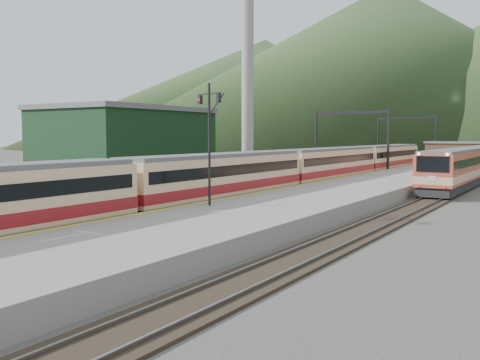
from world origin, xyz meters
The scene contains 17 objects.
track_main centered at (0.00, 40.00, 0.07)m, with size 2.60×200.00×0.23m.
track_far centered at (-5.00, 40.00, 0.07)m, with size 2.60×200.00×0.23m.
track_second centered at (11.50, 40.00, 0.07)m, with size 2.60×200.00×0.23m.
platform centered at (5.60, 38.00, 0.50)m, with size 8.00×100.00×1.00m, color gray.
gantry_near centered at (-2.85, 55.00, 5.59)m, with size 9.55×0.25×8.00m.
gantry_far centered at (-2.85, 80.00, 5.59)m, with size 9.55×0.25×8.00m.
warehouse centered at (-28.00, 42.00, 4.32)m, with size 14.50×20.50×8.60m.
smokestack centered at (-22.00, 62.00, 15.00)m, with size 1.80×1.80×30.00m, color #9E998E.
station_shed centered at (5.60, 78.00, 2.57)m, with size 9.40×4.40×3.10m.
hill_a centered at (-40.00, 190.00, 30.00)m, with size 180.00×180.00×60.00m, color #2C4C20.
hill_d centered at (-120.00, 240.00, 27.50)m, with size 200.00×200.00×55.00m, color #2C4C20.
main_train centered at (0.00, 32.20, 1.93)m, with size 2.78×76.35×3.40m.
second_train centered at (11.50, 54.19, 2.02)m, with size 2.94×39.99×3.58m.
signal_mast centered at (3.09, 16.84, 5.23)m, with size 2.10×0.86×6.94m.
short_signal_a centered at (-2.12, 9.32, 1.46)m, with size 0.25×0.20×2.27m.
short_signal_b centered at (-2.74, 24.41, 1.46)m, with size 0.23×0.18×2.27m.
short_signal_c centered at (-6.97, 14.49, 1.46)m, with size 0.22×0.16×2.27m.
Camera 1 is at (20.75, -7.86, 5.00)m, focal length 40.00 mm.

